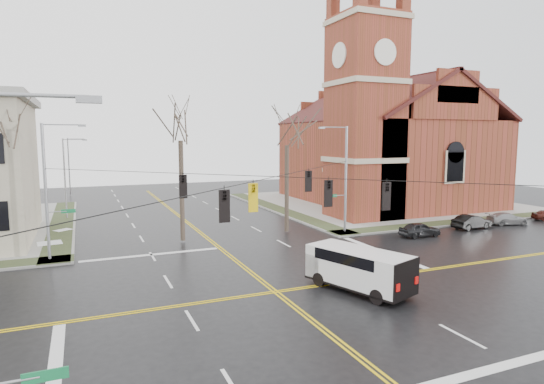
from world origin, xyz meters
name	(u,v)px	position (x,y,z in m)	size (l,w,h in m)	color
ground	(276,292)	(0.00, 0.00, 0.00)	(120.00, 120.00, 0.00)	black
sidewalks	(276,291)	(0.00, 0.00, 0.08)	(80.00, 80.00, 0.17)	gray
road_markings	(276,292)	(0.00, 0.00, 0.01)	(100.00, 100.00, 0.01)	gold
church	(381,135)	(24.76, 24.78, 8.43)	(24.28, 27.48, 27.50)	brown
signal_pole_ne	(344,176)	(11.32, 11.50, 4.95)	(2.75, 0.22, 9.00)	gray
signal_pole_nw	(48,187)	(-11.32, 11.50, 4.95)	(2.75, 0.22, 9.00)	gray
span_wires	(276,177)	(0.00, 0.00, 6.20)	(23.02, 23.02, 0.03)	black
traffic_signals	(281,192)	(0.00, -0.67, 5.45)	(8.21, 8.26, 1.30)	black
streetlight_north_a	(66,175)	(-10.65, 28.00, 4.47)	(2.30, 0.20, 8.00)	gray
streetlight_north_b	(70,164)	(-10.65, 48.00, 4.47)	(2.30, 0.20, 8.00)	gray
cargo_van	(355,266)	(4.13, -1.30, 1.32)	(4.10, 6.25, 2.23)	white
parked_car_a	(420,229)	(16.44, 7.80, 0.61)	(1.44, 3.57, 1.22)	black
parked_car_b	(472,222)	(23.02, 8.56, 0.64)	(1.36, 3.89, 1.28)	black
parked_car_c	(507,219)	(27.71, 8.78, 0.56)	(1.57, 3.86, 1.12)	gray
tree_nw_far	(16,139)	(-13.26, 13.78, 8.11)	(4.00, 4.00, 11.20)	#3C3026
tree_nw_near	(180,134)	(-2.14, 13.49, 8.49)	(4.00, 4.00, 11.74)	#3C3026
tree_ne	(287,139)	(6.86, 13.46, 8.04)	(4.00, 4.00, 11.11)	#3C3026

